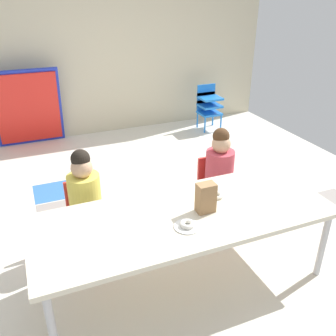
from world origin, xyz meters
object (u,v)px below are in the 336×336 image
kid_chair_blue_stack (209,104)px  donut_powdered_on_plate (187,224)px  craft_table (185,219)px  paper_bag_brown (206,198)px  donut_powdered_loose (217,195)px  seated_child_near_camera (84,192)px  folded_activity_table (28,108)px  seated_child_middle_seat (219,166)px  paper_plate_near_edge (187,226)px

kid_chair_blue_stack → donut_powdered_on_plate: bearing=-120.5°
craft_table → paper_bag_brown: size_ratio=9.75×
craft_table → kid_chair_blue_stack: size_ratio=3.15×
donut_powdered_loose → seated_child_near_camera: bearing=149.8°
paper_bag_brown → donut_powdered_on_plate: size_ratio=2.16×
kid_chair_blue_stack → folded_activity_table: size_ratio=0.63×
craft_table → folded_activity_table: folded_activity_table is taller
kid_chair_blue_stack → donut_powdered_on_plate: size_ratio=6.67×
paper_bag_brown → folded_activity_table: bearing=107.2°
seated_child_near_camera → paper_bag_brown: 1.01m
paper_bag_brown → kid_chair_blue_stack: bearing=61.3°
craft_table → donut_powdered_on_plate: (-0.05, -0.15, 0.07)m
seated_child_middle_seat → paper_bag_brown: (-0.50, -0.67, 0.15)m
craft_table → folded_activity_table: (-0.87, 3.25, -0.02)m
seated_child_near_camera → paper_bag_brown: (0.74, -0.67, 0.15)m
paper_bag_brown → paper_plate_near_edge: size_ratio=1.22×
kid_chair_blue_stack → paper_plate_near_edge: size_ratio=3.78×
folded_activity_table → donut_powdered_on_plate: bearing=-76.5°
folded_activity_table → donut_powdered_on_plate: folded_activity_table is taller
paper_plate_near_edge → donut_powdered_loose: bearing=35.5°
seated_child_near_camera → paper_plate_near_edge: size_ratio=5.10×
paper_bag_brown → donut_powdered_loose: size_ratio=2.12×
paper_plate_near_edge → seated_child_middle_seat: bearing=48.8°
seated_child_middle_seat → paper_plate_near_edge: size_ratio=5.10×
paper_plate_near_edge → donut_powdered_on_plate: size_ratio=1.77×
folded_activity_table → donut_powdered_loose: bearing=-69.3°
seated_child_near_camera → donut_powdered_loose: size_ratio=8.82×
paper_bag_brown → seated_child_near_camera: bearing=137.9°
donut_powdered_on_plate → donut_powdered_loose: bearing=35.5°
donut_powdered_on_plate → donut_powdered_loose: 0.46m
seated_child_near_camera → donut_powdered_loose: 1.05m
seated_child_middle_seat → seated_child_near_camera: bearing=180.0°
craft_table → kid_chair_blue_stack: 3.41m
seated_child_near_camera → folded_activity_table: size_ratio=0.84×
folded_activity_table → paper_bag_brown: (1.01, -3.27, 0.17)m
seated_child_near_camera → donut_powdered_loose: bearing=-30.2°
seated_child_near_camera → paper_bag_brown: size_ratio=4.17×
paper_bag_brown → donut_powdered_on_plate: 0.25m
paper_bag_brown → paper_plate_near_edge: 0.26m
craft_table → paper_plate_near_edge: paper_plate_near_edge is taller
kid_chair_blue_stack → donut_powdered_loose: (-1.44, -2.80, 0.22)m
kid_chair_blue_stack → paper_bag_brown: (-1.61, -2.94, 0.31)m
seated_child_near_camera → folded_activity_table: (-0.28, 2.61, -0.02)m
seated_child_middle_seat → donut_powdered_loose: (-0.32, -0.53, 0.06)m
seated_child_middle_seat → paper_bag_brown: size_ratio=4.17×
craft_table → seated_child_near_camera: seated_child_near_camera is taller
seated_child_near_camera → paper_bag_brown: seated_child_near_camera is taller
paper_plate_near_edge → kid_chair_blue_stack: bearing=59.5°
craft_table → donut_powdered_loose: (0.32, 0.11, 0.06)m
craft_table → donut_powdered_loose: size_ratio=20.63×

